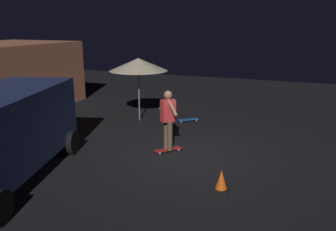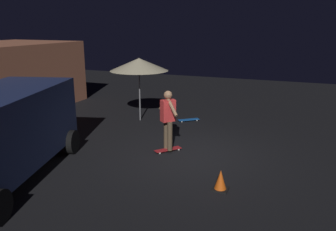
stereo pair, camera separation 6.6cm
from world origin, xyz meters
name	(u,v)px [view 1 (the left image)]	position (x,y,z in m)	size (l,w,h in m)	color
ground_plane	(188,155)	(0.00, 0.00, 0.00)	(28.00, 28.00, 0.00)	black
patio_umbrella	(138,65)	(2.66, 2.78, 2.07)	(2.10, 2.10, 2.30)	slate
skateboard_ridden	(168,150)	(0.05, 0.62, 0.06)	(0.73, 0.66, 0.07)	#AD1E23
skateboard_spare	(188,120)	(3.21, 1.06, 0.06)	(0.65, 0.73, 0.07)	#1959B2
skater	(168,116)	(0.05, 0.62, 1.04)	(0.70, 0.81, 1.67)	brown
traffic_cone	(221,181)	(-1.67, -1.29, 0.21)	(0.34, 0.34, 0.46)	black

